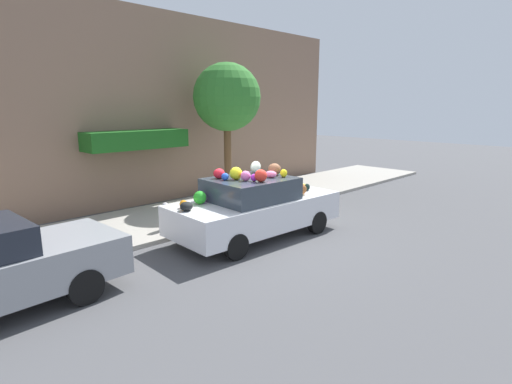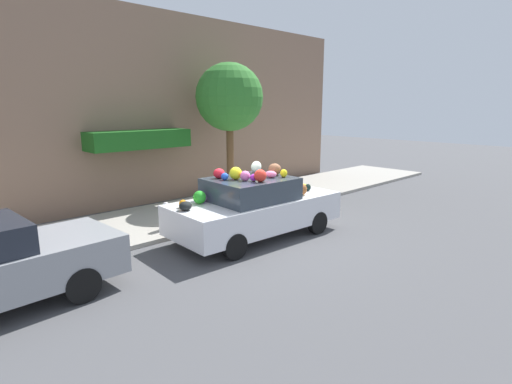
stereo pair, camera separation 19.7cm
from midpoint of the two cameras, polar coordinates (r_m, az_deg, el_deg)
name	(u,v)px [view 1 (the left image)]	position (r m, az deg, el deg)	size (l,w,h in m)	color
ground_plane	(253,235)	(10.05, -1.00, -6.22)	(60.00, 60.00, 0.00)	#4C4C4F
sidewalk_curb	(189,213)	(12.04, -9.96, -3.01)	(24.00, 3.20, 0.11)	#9E998E
building_facade	(144,110)	(13.51, -16.07, 11.16)	(18.00, 1.20, 6.16)	#846651
street_tree	(227,98)	(13.28, -4.62, 13.24)	(2.19, 2.19, 4.44)	brown
fire_hydrant	(166,216)	(10.35, -13.31, -3.38)	(0.20, 0.20, 0.70)	#B2B2B7
art_car	(255,206)	(9.74, -0.73, -2.03)	(4.37, 2.02, 1.79)	silver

